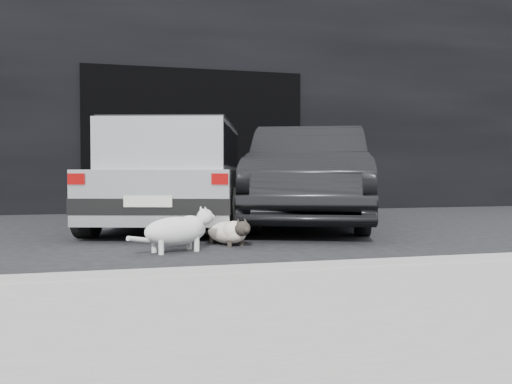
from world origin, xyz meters
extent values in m
plane|color=black|center=(0.00, 0.00, 0.00)|extent=(80.00, 80.00, 0.00)
cube|color=black|center=(1.00, 6.00, 2.50)|extent=(34.00, 4.00, 5.00)
cube|color=black|center=(1.00, 3.99, 1.30)|extent=(4.00, 0.10, 2.60)
cube|color=gray|center=(1.00, -2.60, 0.06)|extent=(18.00, 0.25, 0.12)
cube|color=gray|center=(1.00, -3.80, 0.06)|extent=(18.00, 2.20, 0.11)
cube|color=silver|center=(0.39, 1.34, 0.46)|extent=(2.56, 3.93, 0.58)
cube|color=silver|center=(0.34, 1.16, 1.03)|extent=(2.04, 2.72, 0.58)
cube|color=black|center=(0.34, 1.16, 1.03)|extent=(2.03, 2.63, 0.46)
cube|color=black|center=(-0.10, -0.34, 0.37)|extent=(1.61, 0.60, 0.17)
cube|color=black|center=(0.88, 3.02, 0.37)|extent=(1.61, 0.60, 0.17)
cube|color=silver|center=(-0.12, -0.41, 0.43)|extent=(0.47, 0.15, 0.11)
cube|color=#8C0707|center=(-0.80, -0.21, 0.65)|extent=(0.17, 0.07, 0.11)
cube|color=#8C0707|center=(0.57, -0.61, 0.65)|extent=(0.17, 0.07, 0.11)
cube|color=black|center=(0.34, 1.16, 1.33)|extent=(1.97, 2.48, 0.03)
cylinder|color=black|center=(-0.73, 0.31, 0.28)|extent=(0.35, 0.59, 0.56)
cylinder|color=slate|center=(-0.84, 0.34, 0.28)|extent=(0.10, 0.30, 0.31)
cylinder|color=black|center=(0.79, -0.13, 0.28)|extent=(0.35, 0.59, 0.56)
cylinder|color=slate|center=(0.89, -0.16, 0.28)|extent=(0.10, 0.30, 0.31)
cylinder|color=black|center=(-0.02, 2.77, 0.28)|extent=(0.35, 0.59, 0.56)
cylinder|color=slate|center=(-0.12, 2.80, 0.28)|extent=(0.10, 0.30, 0.31)
cylinder|color=black|center=(1.50, 2.33, 0.28)|extent=(0.35, 0.59, 0.56)
cylinder|color=slate|center=(1.61, 2.29, 0.28)|extent=(0.10, 0.30, 0.31)
imported|color=black|center=(2.12, 1.07, 0.68)|extent=(2.81, 4.34, 1.35)
ellipsoid|color=beige|center=(0.63, -0.62, 0.12)|extent=(0.46, 0.62, 0.21)
ellipsoid|color=beige|center=(0.68, -0.75, 0.14)|extent=(0.31, 0.31, 0.20)
ellipsoid|color=black|center=(0.74, -0.88, 0.18)|extent=(0.20, 0.19, 0.14)
sphere|color=black|center=(0.76, -0.94, 0.17)|extent=(0.06, 0.06, 0.06)
cone|color=black|center=(0.77, -0.85, 0.25)|extent=(0.07, 0.08, 0.07)
cone|color=black|center=(0.69, -0.88, 0.25)|extent=(0.07, 0.08, 0.07)
cylinder|color=black|center=(0.76, -0.75, 0.03)|extent=(0.05, 0.05, 0.07)
cylinder|color=black|center=(0.63, -0.80, 0.03)|extent=(0.05, 0.05, 0.07)
cylinder|color=black|center=(0.64, -0.44, 0.03)|extent=(0.05, 0.05, 0.07)
cylinder|color=black|center=(0.51, -0.49, 0.03)|extent=(0.05, 0.05, 0.07)
cylinder|color=black|center=(0.53, -0.34, 0.08)|extent=(0.23, 0.26, 0.09)
ellipsoid|color=silver|center=(0.09, -0.99, 0.19)|extent=(0.65, 0.48, 0.25)
ellipsoid|color=silver|center=(0.23, -0.94, 0.21)|extent=(0.33, 0.33, 0.21)
ellipsoid|color=silver|center=(0.38, -0.89, 0.30)|extent=(0.20, 0.21, 0.15)
sphere|color=silver|center=(0.44, -0.87, 0.29)|extent=(0.07, 0.07, 0.07)
cone|color=silver|center=(0.34, -0.86, 0.37)|extent=(0.08, 0.07, 0.08)
cone|color=silver|center=(0.37, -0.94, 0.37)|extent=(0.08, 0.07, 0.08)
cylinder|color=silver|center=(0.23, -0.87, 0.07)|extent=(0.05, 0.05, 0.15)
cylinder|color=silver|center=(0.28, -1.00, 0.07)|extent=(0.05, 0.05, 0.15)
cylinder|color=silver|center=(-0.10, -0.98, 0.07)|extent=(0.05, 0.05, 0.15)
cylinder|color=silver|center=(-0.05, -1.12, 0.07)|extent=(0.05, 0.05, 0.15)
cylinder|color=silver|center=(-0.21, -1.10, 0.13)|extent=(0.28, 0.24, 0.10)
ellipsoid|color=gray|center=(0.00, -1.06, 0.21)|extent=(0.26, 0.22, 0.11)
camera|label=1|loc=(-0.43, -5.86, 0.71)|focal=38.00mm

